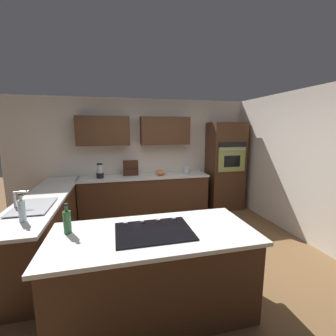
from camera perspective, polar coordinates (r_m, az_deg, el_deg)
ground_plane at (r=3.78m, az=-0.28°, el=-20.70°), size 14.00×14.00×0.00m
wall_back at (r=5.29m, az=-6.10°, el=4.49°), size 6.00×0.44×2.60m
wall_left at (r=4.76m, az=28.81°, el=1.11°), size 0.10×4.00×2.60m
lower_cabinets_back at (r=5.15m, az=-5.82°, el=-7.03°), size 2.80×0.60×0.86m
countertop_back at (r=5.04m, az=-5.91°, el=-2.13°), size 2.84×0.64×0.04m
lower_cabinets_side at (r=4.15m, az=-28.22°, el=-12.46°), size 0.60×2.90×0.86m
countertop_side at (r=4.01m, az=-28.75°, el=-6.47°), size 0.64×2.94×0.04m
island_base at (r=2.60m, az=-3.47°, el=-25.19°), size 1.97×0.86×0.86m
island_top at (r=2.37m, az=-3.59°, el=-16.25°), size 2.05×0.94×0.04m
wall_oven at (r=5.60m, az=14.23°, el=0.50°), size 0.80×0.66×2.07m
sink_unit at (r=3.51m, az=-31.20°, el=-8.27°), size 0.46×0.70×0.23m
cooktop at (r=2.36m, az=-3.62°, el=-15.60°), size 0.76×0.56×0.03m
blender at (r=4.94m, az=-16.86°, el=-0.94°), size 0.15×0.15×0.31m
mixing_bowl at (r=5.04m, az=-1.93°, el=-1.10°), size 0.23×0.23×0.13m
spice_rack at (r=5.05m, az=-9.44°, el=-0.01°), size 0.33×0.11×0.34m
kettle at (r=5.19m, az=4.57°, el=-0.48°), size 0.16×0.16×0.19m
dish_soap_bottle at (r=3.02m, az=-33.05°, el=-8.91°), size 0.07×0.07×0.33m
oil_bottle at (r=2.49m, az=-24.17°, el=-12.19°), size 0.07×0.07×0.31m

